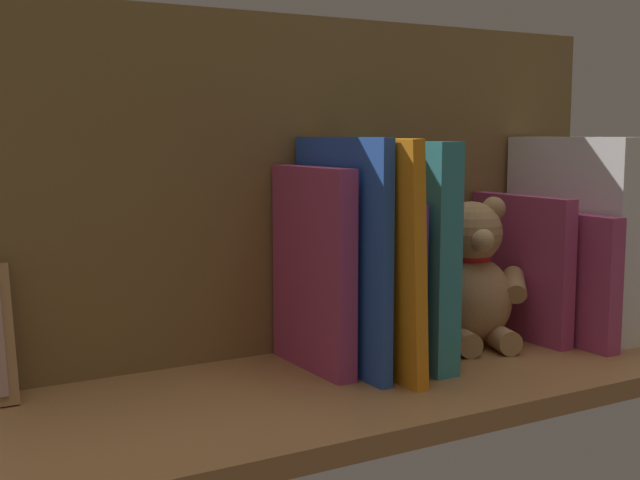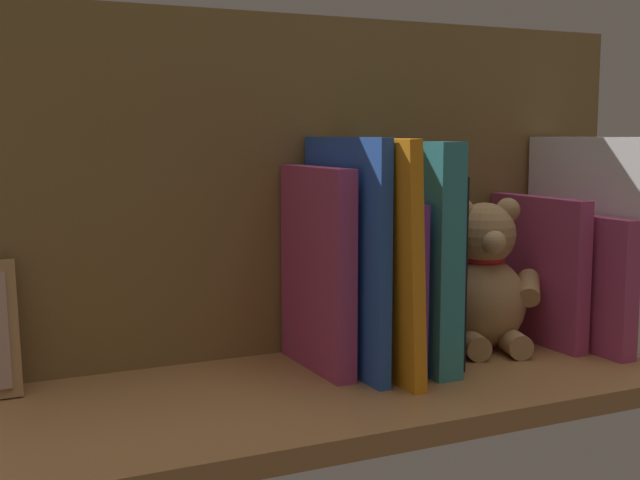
# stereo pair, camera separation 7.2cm
# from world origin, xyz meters

# --- Properties ---
(ground_plane) EXTENTS (0.99, 0.32, 0.02)m
(ground_plane) POSITION_xyz_m (0.00, 0.00, -0.01)
(ground_plane) COLOR #9E6B3D
(shelf_back_panel) EXTENTS (0.99, 0.02, 0.40)m
(shelf_back_panel) POSITION_xyz_m (0.00, -0.14, 0.20)
(shelf_back_panel) COLOR brown
(shelf_back_panel) RESTS_ON ground_plane
(dictionary_thick_white) EXTENTS (0.05, 0.20, 0.26)m
(dictionary_thick_white) POSITION_xyz_m (-0.39, -0.03, 0.13)
(dictionary_thick_white) COLOR white
(dictionary_thick_white) RESTS_ON ground_plane
(book_0) EXTENTS (0.02, 0.21, 0.16)m
(book_0) POSITION_xyz_m (-0.35, -0.02, 0.08)
(book_0) COLOR #B23F72
(book_0) RESTS_ON ground_plane
(book_1) EXTENTS (0.02, 0.17, 0.18)m
(book_1) POSITION_xyz_m (-0.32, -0.04, 0.09)
(book_1) COLOR #B23F72
(book_1) RESTS_ON ground_plane
(teddy_bear) EXTENTS (0.14, 0.14, 0.18)m
(teddy_bear) POSITION_xyz_m (-0.24, -0.04, 0.08)
(teddy_bear) COLOR tan
(teddy_bear) RESTS_ON ground_plane
(book_2) EXTENTS (0.01, 0.16, 0.21)m
(book_2) POSITION_xyz_m (-0.15, -0.05, 0.11)
(book_2) COLOR black
(book_2) RESTS_ON ground_plane
(book_3) EXTENTS (0.03, 0.18, 0.25)m
(book_3) POSITION_xyz_m (-0.13, -0.03, 0.13)
(book_3) COLOR teal
(book_3) RESTS_ON ground_plane
(book_4) EXTENTS (0.02, 0.17, 0.19)m
(book_4) POSITION_xyz_m (-0.09, -0.04, 0.09)
(book_4) COLOR purple
(book_4) RESTS_ON ground_plane
(book_5) EXTENTS (0.02, 0.21, 0.26)m
(book_5) POSITION_xyz_m (-0.07, -0.02, 0.13)
(book_5) COLOR orange
(book_5) RESTS_ON ground_plane
(book_6) EXTENTS (0.01, 0.18, 0.26)m
(book_6) POSITION_xyz_m (-0.05, -0.03, 0.13)
(book_6) COLOR blue
(book_6) RESTS_ON ground_plane
(book_7) EXTENTS (0.02, 0.15, 0.22)m
(book_7) POSITION_xyz_m (-0.02, -0.05, 0.11)
(book_7) COLOR #B23F72
(book_7) RESTS_ON ground_plane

